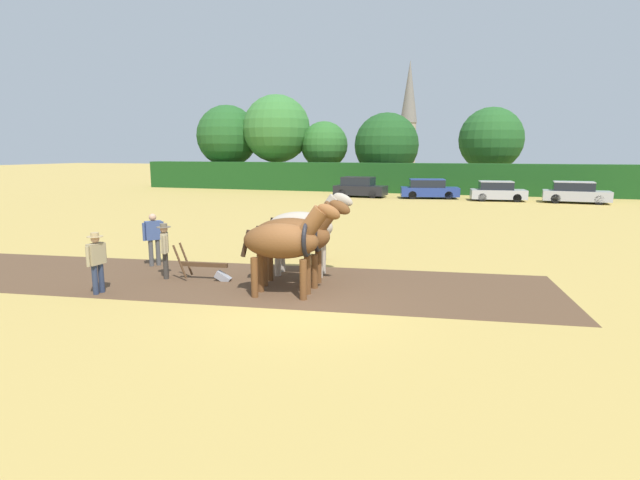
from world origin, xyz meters
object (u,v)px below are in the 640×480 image
Objects in this scene: parked_car_left at (429,189)px; farmer_onlooker_left at (97,259)px; tree_center at (387,145)px; parked_car_center at (575,193)px; farmer_onlooker_right at (154,236)px; draft_horse_trail_left at (304,227)px; farmer_beside_team at (321,230)px; church_spire at (409,115)px; parked_car_far_left at (360,187)px; draft_horse_lead_left at (285,241)px; tree_left at (277,129)px; plow at (208,269)px; tree_center_left at (324,145)px; tree_far_left at (227,136)px; parked_car_center_left at (497,191)px; tree_center_right at (491,139)px; draft_horse_lead_right at (295,236)px; farmer_at_plow at (165,247)px.

farmer_onlooker_left is at bearing -111.74° from parked_car_left.
tree_center is 18.49m from parked_car_center.
tree_center is at bearing 126.26° from farmer_onlooker_right.
draft_horse_trail_left is 1.52× the size of farmer_beside_team.
church_spire is 50.26m from parked_car_far_left.
parked_car_left is at bearing 81.06° from draft_horse_lead_left.
tree_left is 5.82× the size of farmer_onlooker_left.
draft_horse_trail_left is at bearing 23.65° from plow.
draft_horse_trail_left is at bearing -34.88° from farmer_beside_team.
tree_center_left is 2.52× the size of draft_horse_lead_left.
farmer_onlooker_left is 29.28m from parked_car_far_left.
draft_horse_lead_left is 28.41m from parked_car_far_left.
tree_far_left is at bearing 173.99° from farmer_beside_team.
parked_car_center_left is (8.47, 27.17, 0.38)m from plow.
tree_center_right reaches higher than farmer_onlooker_left.
tree_center_left is at bearing 94.81° from plow.
draft_horse_lead_right is at bearing -75.45° from parked_car_far_left.
tree_left is 11.19m from tree_center.
parked_car_left is (5.98, 26.50, -0.26)m from farmer_onlooker_right.
tree_far_left is 39.59m from farmer_at_plow.
farmer_at_plow is at bearing -79.73° from tree_center_left.
tree_center_left is 0.90× the size of tree_center.
parked_car_center is at bearing -69.11° from church_spire.
parked_car_left is (5.41, 29.65, -0.19)m from farmer_onlooker_left.
draft_horse_trail_left is at bearing 89.87° from draft_horse_lead_left.
tree_far_left reaches higher than parked_car_left.
draft_horse_lead_left is 28.55m from parked_car_center_left.
draft_horse_lead_right reaches higher than parked_car_center_left.
farmer_onlooker_left is at bearing -76.26° from farmer_beside_team.
draft_horse_trail_left is 5.00m from farmer_onlooker_right.
tree_left is at bearing 152.18° from parked_car_center_left.
plow is 4.20m from farmer_beside_team.
farmer_onlooker_right is (15.60, -34.30, -4.23)m from tree_far_left.
draft_horse_lead_right is at bearing -0.00° from plow.
plow is 2.87m from farmer_onlooker_right.
parked_car_left is at bearing -80.06° from church_spire.
parked_car_center_left is (5.79, 27.95, -0.71)m from draft_horse_lead_left.
draft_horse_trail_left is 0.65× the size of parked_car_center_left.
draft_horse_lead_left is (20.85, -36.17, -3.80)m from tree_far_left.
tree_left is at bearing 105.91° from draft_horse_lead_right.
farmer_onlooker_right is 0.40× the size of parked_car_far_left.
tree_center_left is at bearing 67.24° from farmer_at_plow.
farmer_onlooker_right is (-2.57, 1.09, 0.66)m from plow.
tree_center reaches higher than parked_car_left.
church_spire is at bearing 108.63° from tree_center_right.
tree_center_left is 38.87m from draft_horse_lead_left.
draft_horse_lead_right is (15.19, -35.17, -4.50)m from tree_left.
tree_far_left is at bearing -175.19° from tree_center_right.
farmer_at_plow is 0.91× the size of farmer_beside_team.
tree_center reaches higher than parked_car_far_left.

